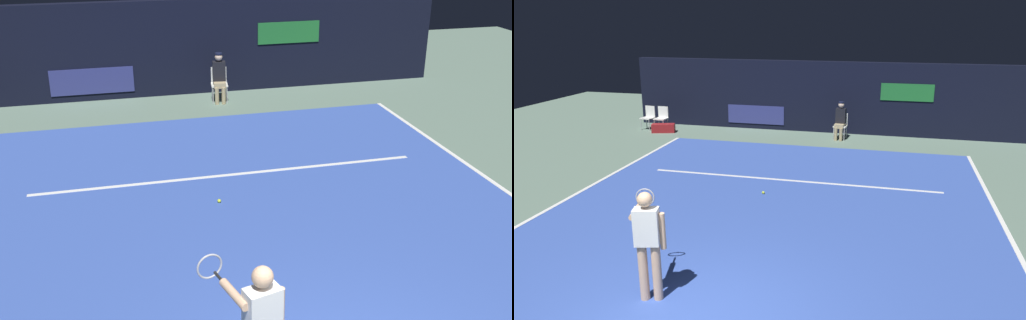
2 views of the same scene
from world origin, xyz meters
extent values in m
plane|color=slate|center=(0.00, 4.55, 0.00)|extent=(29.33, 29.33, 0.00)
cube|color=#3856B2|center=(0.00, 4.55, 0.01)|extent=(9.77, 11.10, 0.01)
cube|color=white|center=(4.83, 4.55, 0.01)|extent=(0.10, 11.10, 0.01)
cube|color=white|center=(0.00, 6.49, 0.01)|extent=(7.62, 0.10, 0.01)
cube|color=black|center=(0.00, 12.42, 1.30)|extent=(14.67, 0.30, 2.60)
cube|color=navy|center=(-2.57, 12.26, 0.55)|extent=(2.20, 0.04, 0.70)
cube|color=#1E6B2D|center=(2.93, 12.26, 1.60)|extent=(1.80, 0.04, 0.60)
cube|color=white|center=(-0.91, 0.55, 1.20)|extent=(0.40, 0.30, 0.56)
sphere|color=#DBAD89|center=(-0.91, 0.55, 1.62)|extent=(0.22, 0.22, 0.22)
cylinder|color=#DBAD89|center=(-1.16, 0.72, 1.35)|extent=(0.21, 0.51, 0.09)
cylinder|color=#DBAD89|center=(-0.70, 0.63, 1.12)|extent=(0.09, 0.09, 0.56)
cylinder|color=black|center=(-1.23, 1.01, 1.35)|extent=(0.11, 0.30, 0.03)
torus|color=#B2B2B7|center=(-1.31, 1.28, 1.35)|extent=(0.30, 0.10, 0.30)
cube|color=white|center=(0.74, 11.38, 0.46)|extent=(0.48, 0.45, 0.04)
cube|color=white|center=(0.77, 11.58, 0.69)|extent=(0.42, 0.08, 0.42)
cylinder|color=#B2B2B7|center=(0.54, 11.24, 0.23)|extent=(0.03, 0.03, 0.46)
cylinder|color=#B2B2B7|center=(0.91, 11.19, 0.23)|extent=(0.03, 0.03, 0.46)
cylinder|color=#B2B2B7|center=(0.58, 11.57, 0.23)|extent=(0.03, 0.03, 0.46)
cylinder|color=#B2B2B7|center=(0.95, 11.53, 0.23)|extent=(0.03, 0.03, 0.46)
cube|color=tan|center=(0.73, 11.30, 0.50)|extent=(0.37, 0.44, 0.14)
cylinder|color=tan|center=(0.62, 11.13, 0.23)|extent=(0.11, 0.11, 0.46)
cylinder|color=tan|center=(0.80, 11.11, 0.23)|extent=(0.11, 0.11, 0.46)
cube|color=black|center=(0.75, 11.42, 0.83)|extent=(0.36, 0.26, 0.52)
sphere|color=beige|center=(0.75, 11.42, 1.21)|extent=(0.20, 0.20, 0.20)
cylinder|color=#141933|center=(0.75, 11.42, 1.30)|extent=(0.19, 0.19, 0.04)
sphere|color=#CCE033|center=(-0.44, 5.36, 0.05)|extent=(0.07, 0.07, 0.07)
camera|label=1|loc=(-2.19, -4.27, 4.94)|focal=42.78mm
camera|label=2|loc=(2.40, -5.27, 4.11)|focal=33.97mm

